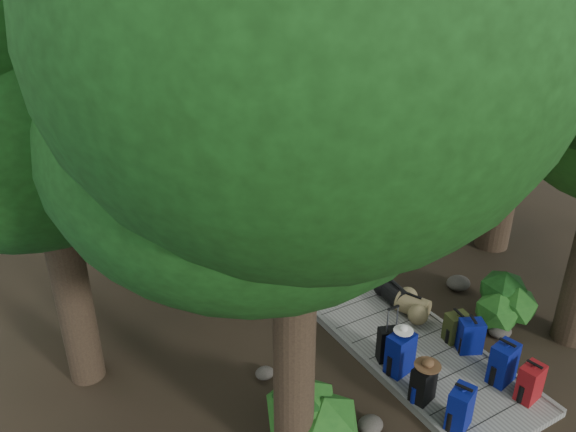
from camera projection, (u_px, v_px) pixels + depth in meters
ground at (330, 283)px, 12.13m from camera, size 120.00×120.00×0.00m
sand_beach at (124, 111)px, 24.54m from camera, size 40.00×22.00×0.02m
boardwalk at (306, 260)px, 12.88m from camera, size 2.00×12.00×0.12m
backpack_left_a at (461, 407)px, 8.22m from camera, size 0.49×0.43×0.77m
backpack_left_b at (423, 382)px, 8.72m from camera, size 0.44×0.36×0.70m
backpack_left_c at (401, 351)px, 9.29m from camera, size 0.50×0.39×0.82m
backpack_right_a at (531, 381)px, 8.75m from camera, size 0.43×0.34×0.70m
backpack_right_b at (504, 361)px, 9.09m from camera, size 0.49×0.39×0.79m
backpack_right_c at (471, 335)px, 9.80m from camera, size 0.49×0.43×0.69m
backpack_right_d at (457, 326)px, 10.09m from camera, size 0.44×0.35×0.61m
duffel_right_khaki at (413, 305)px, 10.83m from camera, size 0.61×0.72×0.41m
duffel_right_black at (395, 294)px, 11.17m from camera, size 0.47×0.69×0.41m
suitcase_on_boardwalk at (390, 344)px, 9.60m from camera, size 0.46×0.35×0.64m
lone_suitcase_on_sand at (200, 153)px, 18.54m from camera, size 0.47×0.29×0.71m
hat_brown at (428, 362)px, 8.52m from camera, size 0.42×0.42×0.12m
hat_white at (404, 328)px, 9.10m from camera, size 0.33×0.33×0.11m
kayak at (63, 155)px, 18.94m from camera, size 1.82×3.48×0.34m
sun_lounger at (275, 133)px, 20.79m from camera, size 1.02×1.82×0.56m
tree_right_b at (535, 1)px, 11.22m from camera, size 6.25×6.25×11.17m
tree_right_c at (396, 23)px, 13.41m from camera, size 5.66×5.66×9.80m
tree_right_e at (317, 32)px, 17.10m from camera, size 4.65×4.65×8.36m
tree_left_a at (295, 207)px, 6.31m from camera, size 4.74×4.74×7.90m
tree_left_b at (44, 150)px, 7.80m from camera, size 4.48×4.48×8.06m
tree_left_c at (102, 94)px, 11.58m from camera, size 4.39×4.39×7.64m
tree_back_a at (88, 14)px, 21.83m from camera, size 4.78×4.78×8.27m
tree_back_c at (234, 5)px, 24.39m from camera, size 4.69×4.69×8.44m
palm_right_a at (300, 51)px, 16.46m from camera, size 4.43×4.43×7.55m
palm_right_b at (270, 24)px, 20.85m from camera, size 4.06×4.06×7.85m
palm_right_c at (199, 41)px, 21.66m from camera, size 4.04×4.04×6.42m
palm_left_a at (47, 98)px, 13.81m from camera, size 4.01×4.01×6.37m
rock_left_a at (371, 425)px, 8.43m from camera, size 0.39×0.35×0.22m
rock_left_b at (265, 373)px, 9.47m from camera, size 0.33×0.29×0.18m
rock_left_c at (256, 300)px, 11.29m from camera, size 0.59×0.53×0.32m
rock_left_d at (177, 254)px, 13.11m from camera, size 0.32×0.29×0.18m
rock_right_a at (500, 331)px, 10.45m from camera, size 0.45×0.40×0.24m
rock_right_b at (458, 283)px, 11.88m from camera, size 0.52×0.47×0.29m
rock_right_c at (339, 231)px, 14.12m from camera, size 0.32×0.29×0.18m
rock_right_d at (334, 185)px, 16.62m from camera, size 0.58×0.53×0.32m
shrub_left_a at (307, 418)px, 7.96m from camera, size 1.22×1.22×1.10m
shrub_left_b at (228, 262)px, 12.15m from camera, size 0.90×0.90×0.81m
shrub_left_c at (141, 217)px, 13.94m from camera, size 1.11×1.11×1.00m
shrub_right_a at (503, 304)px, 10.66m from camera, size 1.01×1.01×0.91m
shrub_right_b at (364, 196)px, 14.77m from camera, size 1.40×1.40×1.26m
shrub_right_c at (283, 177)px, 16.72m from camera, size 0.78×0.78×0.71m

